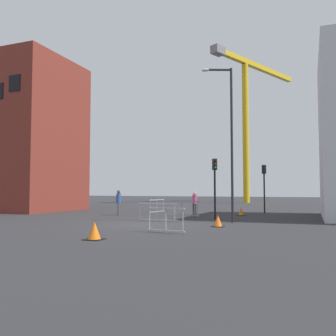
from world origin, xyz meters
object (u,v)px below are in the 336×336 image
Objects in this scene: traffic_cone_striped at (241,212)px; traffic_cone_by_barrier at (94,231)px; pedestrian_waiting at (195,201)px; streetlamp_tall at (229,133)px; construction_crane at (248,103)px; traffic_cone_on_verge at (218,221)px; pedestrian_walking at (119,200)px; traffic_light_corner at (215,178)px; traffic_light_near at (264,181)px.

traffic_cone_by_barrier is at bearing -100.77° from traffic_cone_striped.
streetlamp_tall is at bearing -55.71° from pedestrian_waiting.
construction_crane is 38.19m from traffic_cone_on_verge.
pedestrian_waiting reaches higher than traffic_cone_striped.
traffic_cone_striped is at bearing 19.55° from pedestrian_walking.
streetlamp_tall reaches higher than traffic_light_corner.
traffic_light_corner is (-2.10, -7.77, -0.03)m from traffic_light_near.
traffic_cone_striped is 0.86× the size of traffic_cone_by_barrier.
traffic_light_near is (4.81, -23.34, -11.84)m from construction_crane.
construction_crane is 33.40m from traffic_light_corner.
traffic_cone_by_barrier is (-2.83, -14.86, 0.05)m from traffic_cone_striped.
construction_crane is 30.47m from traffic_cone_striped.
construction_crane is 32.92m from pedestrian_walking.
streetlamp_tall is at bearing -52.67° from traffic_light_corner.
streetlamp_tall is 10.08m from pedestrian_walking.
traffic_light_near is at bearing 85.54° from traffic_cone_on_verge.
traffic_cone_by_barrier is (0.49, -14.33, -0.68)m from pedestrian_waiting.
pedestrian_walking is at bearing 169.48° from traffic_light_corner.
traffic_cone_by_barrier reaches higher than traffic_cone_on_verge.
traffic_cone_striped is at bearing 93.73° from streetlamp_tall.
pedestrian_waiting is at bearing 91.97° from traffic_cone_by_barrier.
traffic_light_near is 6.66× the size of traffic_cone_striped.
construction_crane reaches higher than traffic_cone_on_verge.
traffic_cone_by_barrier is at bearing -65.10° from pedestrian_walking.
pedestrian_waiting is 2.89× the size of traffic_cone_on_verge.
traffic_cone_striped is (8.35, 2.97, -0.81)m from pedestrian_walking.
traffic_cone_striped is (3.55, -26.75, -14.15)m from construction_crane.
pedestrian_waiting is at bearing 122.94° from traffic_light_corner.
pedestrian_walking is 5.59m from pedestrian_waiting.
pedestrian_walking is (-7.51, 1.39, -1.48)m from traffic_light_corner.
streetlamp_tall reaches higher than traffic_cone_by_barrier.
construction_crane is at bearing 90.48° from pedestrian_waiting.
streetlamp_tall is 4.86× the size of pedestrian_walking.
traffic_cone_striped is (0.84, 4.36, -2.29)m from traffic_light_corner.
construction_crane is 30.41m from pedestrian_waiting.
traffic_cone_by_barrier is at bearing -89.01° from construction_crane.
traffic_light_corner is at bearing -85.03° from construction_crane.
traffic_light_corner is 4.88m from traffic_cone_on_verge.
pedestrian_waiting is at bearing -89.52° from construction_crane.
pedestrian_waiting is (-2.48, 3.82, -1.56)m from traffic_light_corner.
streetlamp_tall is at bearing -83.14° from construction_crane.
traffic_light_corner is at bearing 127.33° from streetlamp_tall.
traffic_light_corner is at bearing -57.06° from pedestrian_waiting.
traffic_cone_on_verge reaches higher than traffic_cone_striped.
pedestrian_walking is at bearing 161.00° from streetlamp_tall.
construction_crane is at bearing 96.86° from streetlamp_tall.
pedestrian_walking is 10.33m from traffic_cone_on_verge.
traffic_light_near is at bearing -78.36° from construction_crane.
traffic_cone_striped is at bearing 79.06° from traffic_light_corner.
pedestrian_walking is 13.14m from traffic_cone_by_barrier.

